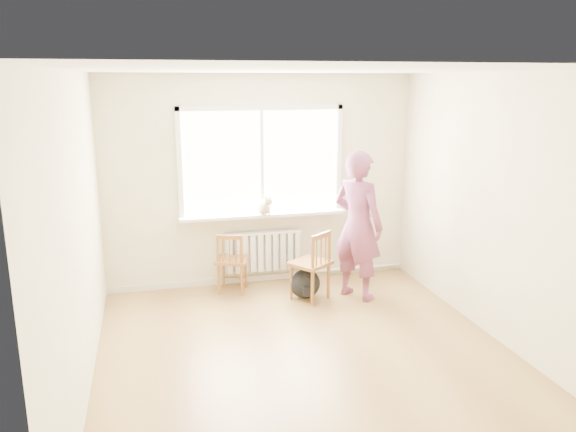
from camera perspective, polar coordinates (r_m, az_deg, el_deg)
floor at (r=5.59m, az=2.16°, el=-14.27°), size 4.50×4.50×0.00m
ceiling at (r=4.94m, az=2.45°, el=14.61°), size 4.50×4.50×0.00m
back_wall at (r=7.24m, az=-2.72°, el=3.57°), size 4.00×0.01×2.70m
window at (r=7.16m, az=-2.71°, el=6.00°), size 2.12×0.05×1.42m
windowsill at (r=7.22m, az=-2.51°, el=0.14°), size 2.15×0.22×0.04m
radiator at (r=7.37m, az=-2.50°, el=-3.54°), size 1.00×0.12×0.55m
heating_pipe at (r=7.84m, az=6.51°, el=-5.31°), size 1.40×0.04×0.04m
baseboard at (r=7.56m, az=-2.58°, el=-6.26°), size 4.00×0.03×0.08m
chair_left at (r=7.07m, az=-5.76°, el=-4.73°), size 0.49×0.47×0.78m
chair_right at (r=6.80m, az=2.57°, el=-5.06°), size 0.58×0.58×0.86m
person at (r=6.81m, az=7.12°, el=-0.96°), size 0.74×0.79×1.82m
cat at (r=7.10m, az=-2.44°, el=1.00°), size 0.24×0.40×0.27m
backpack at (r=6.93m, az=1.76°, el=-6.89°), size 0.42×0.35×0.37m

